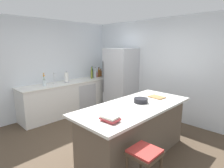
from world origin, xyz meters
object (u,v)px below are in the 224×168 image
object	(u,v)px
cutting_board	(157,97)
syrup_bottle	(101,73)
refrigerator	(121,80)
cookbook_stack	(110,118)
sink_faucet	(54,78)
mixing_bowl	(141,100)
paper_towel_roll	(66,78)
olive_oil_bottle	(92,74)
hot_sauce_bottle	(97,75)
wine_bottle	(92,73)
soda_bottle	(95,74)
whiskey_bottle	(99,73)
bar_stool	(144,159)
flower_vase	(44,82)
gin_bottle	(106,73)
kitchen_island	(134,129)

from	to	relation	value
cutting_board	syrup_bottle	bearing A→B (deg)	160.74
refrigerator	cookbook_stack	bearing A→B (deg)	-50.73
sink_faucet	mixing_bowl	bearing A→B (deg)	5.65
paper_towel_roll	olive_oil_bottle	distance (m)	0.86
hot_sauce_bottle	cookbook_stack	world-z (taller)	hot_sauce_bottle
cookbook_stack	cutting_board	bearing A→B (deg)	96.49
wine_bottle	soda_bottle	bearing A→B (deg)	58.56
paper_towel_roll	whiskey_bottle	distance (m)	1.25
soda_bottle	olive_oil_bottle	world-z (taller)	olive_oil_bottle
bar_stool	cutting_board	distance (m)	1.56
paper_towel_roll	hot_sauce_bottle	bearing A→B (deg)	92.66
bar_stool	soda_bottle	xyz separation A→B (m)	(-3.30, 2.01, 0.49)
bar_stool	flower_vase	world-z (taller)	flower_vase
gin_bottle	wine_bottle	world-z (taller)	wine_bottle
paper_towel_roll	whiskey_bottle	world-z (taller)	whiskey_bottle
bar_stool	olive_oil_bottle	distance (m)	3.76
olive_oil_bottle	cookbook_stack	size ratio (longest dim) A/B	1.34
bar_stool	sink_faucet	world-z (taller)	sink_faucet
flower_vase	paper_towel_roll	size ratio (longest dim) A/B	1.04
wine_bottle	mixing_bowl	xyz separation A→B (m)	(2.65, -1.05, -0.11)
olive_oil_bottle	wine_bottle	bearing A→B (deg)	134.66
flower_vase	syrup_bottle	world-z (taller)	flower_vase
olive_oil_bottle	mixing_bowl	world-z (taller)	olive_oil_bottle
kitchen_island	cutting_board	world-z (taller)	cutting_board
hot_sauce_bottle	wine_bottle	xyz separation A→B (m)	(-0.00, -0.18, 0.07)
soda_bottle	wine_bottle	size ratio (longest dim) A/B	0.89
kitchen_island	wine_bottle	xyz separation A→B (m)	(-2.67, 1.24, 0.59)
soda_bottle	cutting_board	size ratio (longest dim) A/B	1.09
kitchen_island	soda_bottle	size ratio (longest dim) A/B	6.61
bar_stool	wine_bottle	size ratio (longest dim) A/B	1.73
hot_sauce_bottle	cutting_board	xyz separation A→B (m)	(2.68, -0.75, -0.07)
paper_towel_roll	soda_bottle	size ratio (longest dim) A/B	0.93
mixing_bowl	olive_oil_bottle	bearing A→B (deg)	159.56
sink_faucet	gin_bottle	distance (m)	1.78
gin_bottle	cutting_board	xyz separation A→B (m)	(2.54, -1.03, -0.11)
sink_faucet	cutting_board	size ratio (longest dim) A/B	0.98
kitchen_island	sink_faucet	size ratio (longest dim) A/B	7.38
refrigerator	wine_bottle	world-z (taller)	refrigerator
olive_oil_bottle	whiskey_bottle	bearing A→B (deg)	104.89
syrup_bottle	paper_towel_roll	bearing A→B (deg)	-87.52
paper_towel_roll	soda_bottle	bearing A→B (deg)	90.26
olive_oil_bottle	cutting_board	world-z (taller)	olive_oil_bottle
sink_faucet	cutting_board	distance (m)	2.77
refrigerator	cookbook_stack	world-z (taller)	refrigerator
soda_bottle	sink_faucet	bearing A→B (deg)	-91.46
refrigerator	bar_stool	distance (m)	3.32
paper_towel_roll	gin_bottle	world-z (taller)	gin_bottle
whiskey_bottle	cutting_board	xyz separation A→B (m)	(2.69, -0.85, -0.12)
refrigerator	cutting_board	size ratio (longest dim) A/B	5.96
refrigerator	bar_stool	xyz separation A→B (m)	(2.41, -2.24, -0.38)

